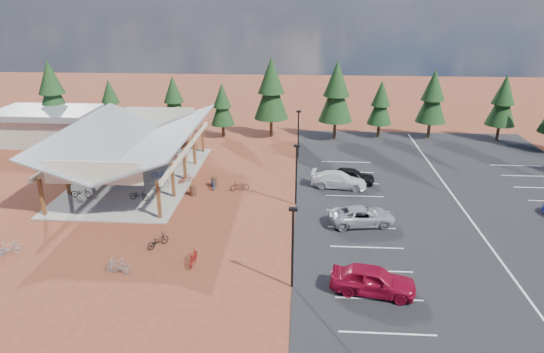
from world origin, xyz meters
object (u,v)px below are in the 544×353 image
object	(u,v)px
bike_6	(158,174)
bike_12	(158,241)
outbuilding	(48,126)
bike_2	(115,170)
bike_14	(213,183)
car_4	(351,176)
lamp_post_1	(296,171)
bike_1	(118,181)
bike_16	(240,186)
car_3	(339,180)
bike_0	(81,192)
trash_bin_0	(193,190)
trash_bin_1	(214,182)
bike_11	(193,257)
car_0	(373,280)
lamp_post_2	(298,131)
bike_3	(121,154)
bike_9	(9,248)
bike_13	(118,266)
lamp_post_0	(293,242)
bike_pavilion	(133,140)
bike_7	(179,155)
bike_15	(186,179)
bike_5	(159,182)
bike_4	(139,195)
car_2	(362,216)

from	to	relation	value
bike_6	bike_12	xyz separation A→B (m)	(3.61, -12.66, -0.08)
outbuilding	bike_2	world-z (taller)	outbuilding
bike_14	car_4	bearing A→B (deg)	-6.63
lamp_post_1	bike_1	distance (m)	16.39
bike_16	car_3	world-z (taller)	car_3
outbuilding	bike_0	bearing A→B (deg)	-55.80
car_4	trash_bin_0	bearing A→B (deg)	112.60
trash_bin_1	bike_11	size ratio (longest dim) A/B	0.52
bike_6	car_0	size ratio (longest dim) A/B	0.35
lamp_post_2	bike_3	world-z (taller)	lamp_post_2
bike_14	bike_9	bearing A→B (deg)	-147.91
outbuilding	trash_bin_1	bearing A→B (deg)	-29.98
outbuilding	bike_14	world-z (taller)	outbuilding
bike_13	car_0	bearing A→B (deg)	93.65
lamp_post_0	bike_pavilion	bearing A→B (deg)	131.42
bike_0	bike_9	xyz separation A→B (m)	(-0.71, -9.54, -0.08)
bike_6	bike_7	size ratio (longest dim) A/B	1.02
lamp_post_2	outbuilding	bearing A→B (deg)	172.15
bike_9	bike_15	xyz separation A→B (m)	(8.76, 13.48, -0.04)
outbuilding	trash_bin_0	size ratio (longest dim) A/B	12.22
bike_14	car_0	distance (m)	19.62
lamp_post_1	bike_0	world-z (taller)	lamp_post_1
bike_pavilion	bike_9	distance (m)	15.35
car_0	trash_bin_1	bearing A→B (deg)	47.93
car_0	car_4	world-z (taller)	car_0
car_4	bike_9	bearing A→B (deg)	129.14
lamp_post_1	bike_2	xyz separation A→B (m)	(-17.47, 5.92, -2.47)
car_4	lamp_post_1	bearing A→B (deg)	143.34
lamp_post_2	bike_3	size ratio (longest dim) A/B	3.01
bike_5	car_4	distance (m)	17.29
bike_11	bike_9	bearing A→B (deg)	-178.38
lamp_post_0	trash_bin_0	bearing A→B (deg)	123.52
bike_5	car_3	world-z (taller)	car_3
trash_bin_0	bike_15	size ratio (longest dim) A/B	0.60
trash_bin_1	bike_6	world-z (taller)	bike_6
lamp_post_2	bike_15	size ratio (longest dim) A/B	3.45
trash_bin_0	bike_16	xyz separation A→B (m)	(3.87, 1.29, -0.01)
bike_0	bike_4	size ratio (longest dim) A/B	1.03
lamp_post_1	bike_4	bearing A→B (deg)	-179.19
bike_pavilion	bike_9	bearing A→B (deg)	-105.03
trash_bin_0	bike_0	size ratio (longest dim) A/B	0.51
bike_4	bike_0	bearing A→B (deg)	96.97
lamp_post_2	bike_1	distance (m)	18.65
lamp_post_0	bike_2	size ratio (longest dim) A/B	3.35
trash_bin_0	car_2	xyz separation A→B (m)	(13.89, -4.82, 0.27)
lamp_post_0	car_3	world-z (taller)	lamp_post_0
bike_9	car_4	xyz separation A→B (m)	(23.82, 14.49, 0.28)
bike_13	bike_14	xyz separation A→B (m)	(3.39, 14.30, -0.05)
trash_bin_1	bike_12	xyz separation A→B (m)	(-1.92, -11.28, 0.02)
bike_9	trash_bin_0	bearing A→B (deg)	-77.17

